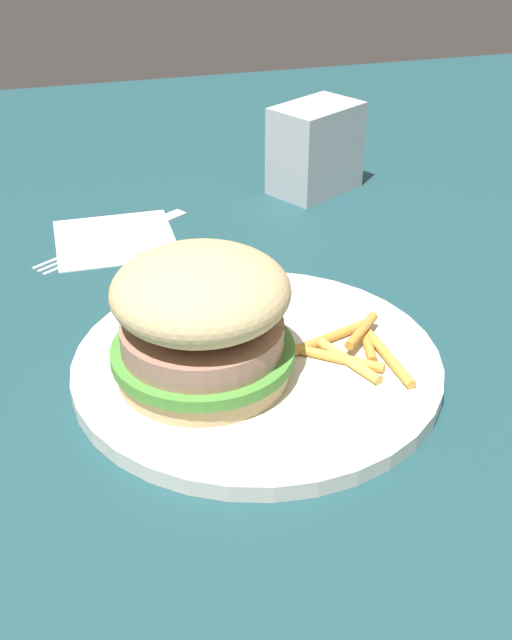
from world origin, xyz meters
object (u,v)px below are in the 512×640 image
napkin (115,239)px  fork (114,237)px  fries_pile (354,348)px  napkin_dispenser (315,148)px  sandwich (202,318)px  plate (256,363)px

napkin → fork: (-0.00, -0.00, 0.00)m
fries_pile → fork: 0.29m
napkin → fries_pile: bearing=-61.4°
napkin → napkin_dispenser: bearing=16.8°
fork → napkin: bearing=32.2°
fork → napkin_dispenser: bearing=16.9°
napkin → fork: 0.00m
sandwich → napkin: (-0.03, 0.25, -0.06)m
plate → sandwich: sandwich is taller
fork → napkin_dispenser: napkin_dispenser is taller
napkin → napkin_dispenser: size_ratio=1.20×
sandwich → napkin_dispenser: bearing=59.2°
sandwich → napkin_dispenser: sandwich is taller
napkin_dispenser → napkin: bearing=-12.8°
napkin → fork: size_ratio=0.71×
sandwich → napkin_dispenser: 0.37m
napkin → napkin_dispenser: (0.22, 0.07, 0.04)m
plate → napkin: 0.25m
sandwich → fries_pile: sandwich is taller
plate → fork: 0.25m
napkin → fork: bearing=-147.8°
plate → fries_pile: (0.07, -0.02, 0.01)m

